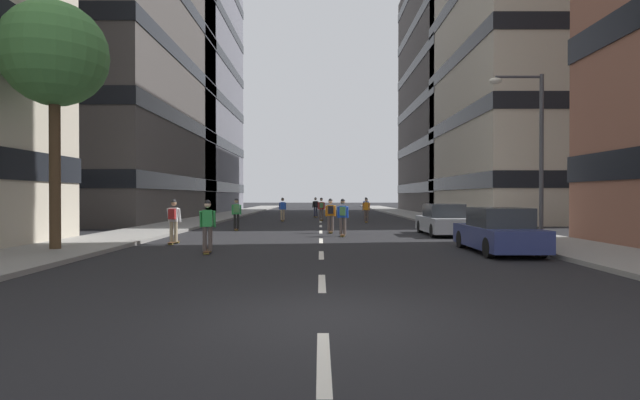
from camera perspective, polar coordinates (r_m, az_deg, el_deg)
The scene contains 22 objects.
ground_plane at distance 39.61m, azimuth -0.00°, elevation -2.27°, with size 191.49×191.49×0.00m, color black.
sidewalk_left at distance 44.49m, azimuth -11.61°, elevation -1.89°, with size 3.58×87.77×0.14m, color gray.
sidewalk_right at distance 44.51m, azimuth 11.58°, elevation -1.89°, with size 3.58×87.77×0.14m, color gray.
lane_markings at distance 40.69m, azimuth -0.01°, elevation -2.20°, with size 0.16×72.20×0.01m.
building_left_mid at distance 45.74m, azimuth -25.50°, elevation 19.77°, with size 15.72×21.90×33.92m.
building_left_far at distance 60.65m, azimuth -18.25°, elevation 12.46°, with size 15.72×22.56×28.85m.
building_right_mid at distance 45.10m, azimuth 25.46°, elevation 17.11°, with size 15.72×17.79×29.50m.
building_right_far at distance 60.60m, azimuth 18.20°, elevation 12.10°, with size 15.72×21.20×28.08m.
parked_car_near at distance 17.43m, azimuth 20.09°, elevation -3.54°, with size 1.82×4.40×1.52m.
parked_car_mid at distance 24.43m, azimuth 14.15°, elevation -2.37°, with size 1.82×4.40×1.52m.
street_tree_near at distance 19.15m, azimuth -28.77°, elevation 14.62°, with size 3.46×3.46×8.26m.
streetlamp_right at distance 20.75m, azimuth 23.55°, elevation 6.60°, with size 2.13×0.30×6.50m.
skater_0 at distance 22.86m, azimuth 2.62°, elevation -1.76°, with size 0.55×0.91×1.78m.
skater_1 at distance 20.09m, azimuth -16.87°, elevation -2.10°, with size 0.54×0.91×1.78m.
skater_2 at distance 43.01m, azimuth -0.59°, elevation -0.70°, with size 0.57×0.92×1.78m.
skater_3 at distance 27.28m, azimuth -9.84°, elevation -1.40°, with size 0.55×0.92×1.78m.
skater_4 at distance 37.08m, azimuth 0.09°, elevation -0.89°, with size 0.55×0.92×1.78m.
skater_5 at distance 16.57m, azimuth -13.12°, elevation -2.74°, with size 0.55×0.92×1.78m.
skater_6 at distance 24.87m, azimuth 1.18°, elevation -1.58°, with size 0.53×0.90×1.78m.
skater_7 at distance 43.76m, azimuth 5.34°, elevation -0.68°, with size 0.55×0.92×1.78m.
skater_8 at distance 36.62m, azimuth -4.48°, elevation -0.96°, with size 0.55×0.92×1.78m.
skater_9 at distance 35.04m, azimuth 5.37°, elevation -1.03°, with size 0.55×0.91×1.78m.
Camera 1 is at (-0.04, -7.65, 1.92)m, focal length 27.29 mm.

